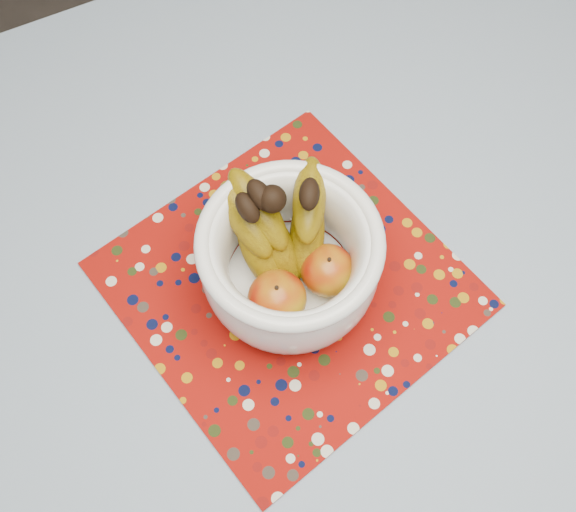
# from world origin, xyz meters

# --- Properties ---
(table) EXTENTS (1.20, 1.20, 0.75)m
(table) POSITION_xyz_m (0.00, 0.00, 0.67)
(table) COLOR brown
(table) RESTS_ON ground
(tablecloth) EXTENTS (1.32, 1.32, 0.01)m
(tablecloth) POSITION_xyz_m (0.00, 0.00, 0.76)
(tablecloth) COLOR slate
(tablecloth) RESTS_ON table
(placemat) EXTENTS (0.48, 0.48, 0.00)m
(placemat) POSITION_xyz_m (-0.02, 0.06, 0.76)
(placemat) COLOR maroon
(placemat) RESTS_ON tablecloth
(fruit_bowl) EXTENTS (0.24, 0.24, 0.18)m
(fruit_bowl) POSITION_xyz_m (-0.02, 0.07, 0.84)
(fruit_bowl) COLOR white
(fruit_bowl) RESTS_ON placemat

